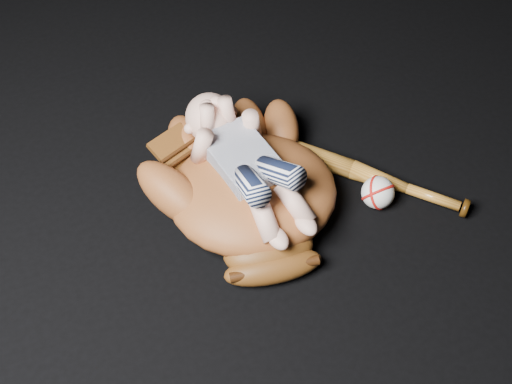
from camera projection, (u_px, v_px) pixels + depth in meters
baseball_glove at (253, 187)px, 1.29m from camera, size 0.52×0.56×0.15m
newborn_baby at (250, 164)px, 1.25m from camera, size 0.21×0.41×0.16m
baseball_bat at (364, 173)px, 1.38m from camera, size 0.32×0.39×0.04m
baseball at (378, 193)px, 1.33m from camera, size 0.09×0.09×0.07m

